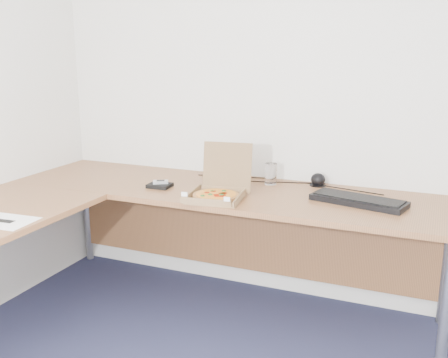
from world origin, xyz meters
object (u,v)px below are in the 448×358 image
at_px(desk, 135,208).
at_px(pizza_box, 217,193).
at_px(drinking_glass, 271,174).
at_px(wallet, 160,185).
at_px(keyboard, 358,201).

bearing_deg(desk, pizza_box, 31.89).
bearing_deg(drinking_glass, wallet, -150.60).
xyz_separation_m(desk, keyboard, (1.07, 0.43, 0.04)).
bearing_deg(keyboard, drinking_glass, 172.22).
bearing_deg(pizza_box, wallet, 159.28).
xyz_separation_m(keyboard, wallet, (-1.10, -0.11, -0.00)).
distance_m(drinking_glass, wallet, 0.65).
distance_m(desk, keyboard, 1.15).
bearing_deg(pizza_box, drinking_glass, 59.23).
relative_size(drinking_glass, keyboard, 0.26).
distance_m(drinking_glass, keyboard, 0.58).
height_order(keyboard, wallet, keyboard).
height_order(desk, keyboard, keyboard).
height_order(desk, drinking_glass, drinking_glass).
xyz_separation_m(pizza_box, keyboard, (0.70, 0.20, -0.02)).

